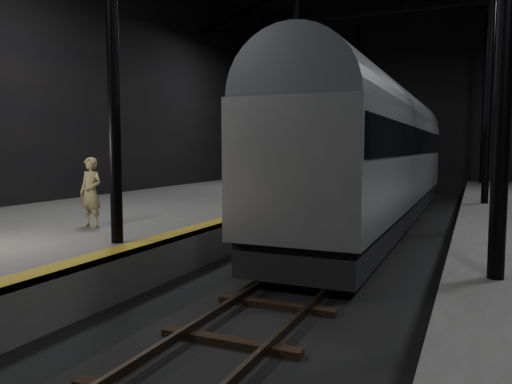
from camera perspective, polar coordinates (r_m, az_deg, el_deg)
The scene contains 6 objects.
ground at distance 13.59m, azimuth 8.56°, elevation -8.19°, with size 44.00×44.00×0.00m, color black.
platform_left at distance 17.02m, azimuth -16.63°, elevation -3.95°, with size 9.00×43.80×1.00m, color #51514F.
tactile_strip at distance 14.58m, azimuth -3.83°, elevation -3.22°, with size 0.50×43.80×0.01m, color olive.
track at distance 13.58m, azimuth 8.56°, elevation -7.91°, with size 2.40×43.00×0.24m.
train at distance 19.98m, azimuth 13.91°, elevation 4.81°, with size 3.08×20.57×5.50m.
woman at distance 13.89m, azimuth -18.35°, elevation -0.04°, with size 0.68×0.44×1.86m, color tan.
Camera 1 is at (3.45, -12.78, 3.10)m, focal length 35.00 mm.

